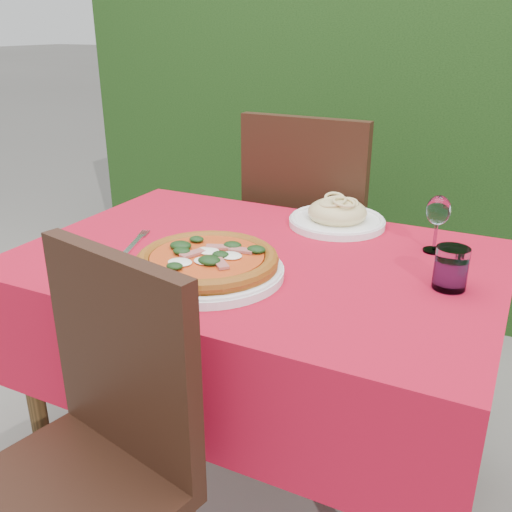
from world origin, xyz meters
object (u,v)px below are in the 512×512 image
at_px(pasta_plate, 337,216).
at_px(chair_near, 89,449).
at_px(pizza_plate, 208,264).
at_px(wine_glass, 438,213).
at_px(chair_far, 312,230).
at_px(water_glass, 451,270).
at_px(fork, 133,245).

bearing_deg(pasta_plate, chair_near, -101.86).
height_order(chair_near, pizza_plate, chair_near).
distance_m(chair_near, wine_glass, 1.03).
relative_size(pizza_plate, pasta_plate, 1.28).
bearing_deg(chair_far, pizza_plate, 93.70).
bearing_deg(wine_glass, pizza_plate, -138.60).
height_order(pasta_plate, water_glass, water_glass).
bearing_deg(chair_near, wine_glass, 71.63).
bearing_deg(pasta_plate, wine_glass, -16.27).
height_order(chair_far, wine_glass, chair_far).
xyz_separation_m(pasta_plate, wine_glass, (0.31, -0.09, 0.08)).
height_order(chair_near, wine_glass, chair_near).
height_order(chair_near, chair_far, chair_far).
xyz_separation_m(wine_glass, fork, (-0.76, -0.33, -0.11)).
relative_size(pasta_plate, wine_glass, 1.86).
bearing_deg(wine_glass, water_glass, -71.52).
xyz_separation_m(pizza_plate, wine_glass, (0.47, 0.41, 0.08)).
bearing_deg(chair_far, pasta_plate, 121.85).
bearing_deg(pizza_plate, chair_near, -94.58).
bearing_deg(water_glass, pizza_plate, -160.74).
bearing_deg(fork, pasta_plate, 24.09).
relative_size(chair_far, pasta_plate, 3.51).
distance_m(pizza_plate, water_glass, 0.58).
bearing_deg(water_glass, wine_glass, 108.48).
bearing_deg(chair_near, fork, 129.66).
xyz_separation_m(chair_far, pasta_plate, (0.20, -0.34, 0.19)).
distance_m(chair_near, fork, 0.61).
xyz_separation_m(chair_near, pasta_plate, (0.19, 0.93, 0.25)).
distance_m(chair_near, pasta_plate, 0.98).
relative_size(chair_far, wine_glass, 6.52).
bearing_deg(chair_far, water_glass, 132.74).
bearing_deg(chair_far, fork, 72.73).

